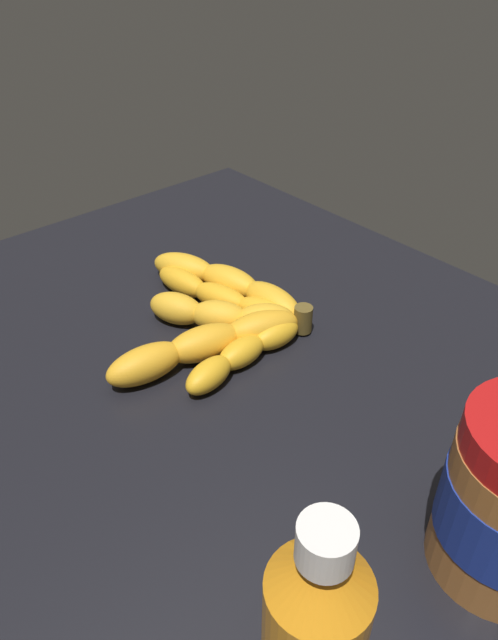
# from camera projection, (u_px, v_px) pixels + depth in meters

# --- Properties ---
(ground_plane) EXTENTS (0.91, 0.69, 0.04)m
(ground_plane) POSITION_uv_depth(u_px,v_px,m) (255.00, 402.00, 0.58)
(ground_plane) COLOR black
(banana_bunch) EXTENTS (0.24, 0.23, 0.04)m
(banana_bunch) POSITION_uv_depth(u_px,v_px,m) (222.00, 314.00, 0.63)
(banana_bunch) COLOR gold
(banana_bunch) RESTS_ON ground_plane
(honey_bottle) EXTENTS (0.06, 0.06, 0.16)m
(honey_bottle) POSITION_uv_depth(u_px,v_px,m) (315.00, 625.00, 0.31)
(honey_bottle) COLOR orange
(honey_bottle) RESTS_ON ground_plane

